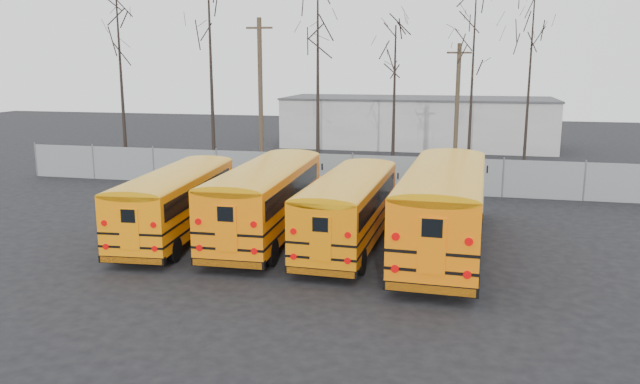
% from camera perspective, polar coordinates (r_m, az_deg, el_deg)
% --- Properties ---
extents(ground, '(120.00, 120.00, 0.00)m').
position_cam_1_polar(ground, '(23.23, -2.27, -5.59)').
color(ground, black).
rests_on(ground, ground).
extents(fence, '(40.00, 0.04, 2.00)m').
position_cam_1_polar(fence, '(34.42, 2.98, 1.79)').
color(fence, gray).
rests_on(fence, ground).
extents(distant_building, '(22.00, 8.00, 4.00)m').
position_cam_1_polar(distant_building, '(53.76, 8.88, 6.29)').
color(distant_building, beige).
rests_on(distant_building, ground).
extents(bus_a, '(3.14, 10.19, 2.81)m').
position_cam_1_polar(bus_a, '(25.60, -12.88, -0.45)').
color(bus_a, black).
rests_on(bus_a, ground).
extents(bus_b, '(2.85, 11.05, 3.07)m').
position_cam_1_polar(bus_b, '(24.91, -4.82, -0.17)').
color(bus_b, black).
rests_on(bus_b, ground).
extents(bus_c, '(2.63, 10.28, 2.86)m').
position_cam_1_polar(bus_c, '(23.73, 2.79, -1.04)').
color(bus_c, black).
rests_on(bus_c, ground).
extents(bus_d, '(3.13, 12.05, 3.35)m').
position_cam_1_polar(bus_d, '(23.17, 11.30, -0.84)').
color(bus_d, black).
rests_on(bus_d, ground).
extents(utility_pole_left, '(1.75, 0.31, 9.84)m').
position_cam_1_polar(utility_pole_left, '(42.09, -5.47, 9.10)').
color(utility_pole_left, '#483828').
rests_on(utility_pole_left, ground).
extents(utility_pole_right, '(1.43, 0.38, 8.05)m').
position_cam_1_polar(utility_pole_right, '(37.80, 12.40, 7.21)').
color(utility_pole_right, '#443726').
rests_on(utility_pole_right, ground).
extents(tree_0, '(0.26, 0.26, 11.77)m').
position_cam_1_polar(tree_0, '(45.72, -17.72, 9.84)').
color(tree_0, black).
rests_on(tree_0, ground).
extents(tree_1, '(0.26, 0.26, 12.89)m').
position_cam_1_polar(tree_1, '(39.58, -9.93, 10.83)').
color(tree_1, black).
rests_on(tree_1, ground).
extents(tree_2, '(0.26, 0.26, 11.28)m').
position_cam_1_polar(tree_2, '(37.67, -0.20, 9.75)').
color(tree_2, black).
rests_on(tree_2, ground).
extents(tree_3, '(0.26, 0.26, 9.13)m').
position_cam_1_polar(tree_3, '(38.24, 6.79, 8.08)').
color(tree_3, black).
rests_on(tree_3, ground).
extents(tree_4, '(0.26, 0.26, 10.32)m').
position_cam_1_polar(tree_4, '(35.13, 13.67, 8.51)').
color(tree_4, black).
rests_on(tree_4, ground).
extents(tree_5, '(0.26, 0.26, 10.68)m').
position_cam_1_polar(tree_5, '(36.65, 18.52, 8.63)').
color(tree_5, black).
rests_on(tree_5, ground).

